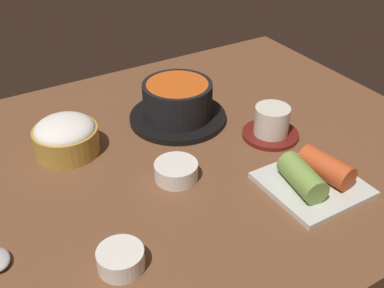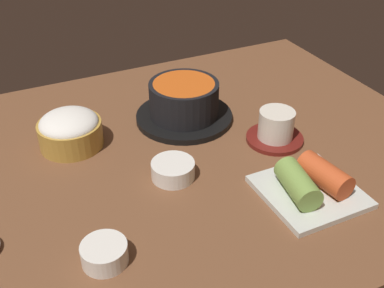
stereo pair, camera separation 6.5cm
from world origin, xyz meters
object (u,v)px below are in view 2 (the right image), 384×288
rice_bowl (70,130)px  banchan_cup_center (173,169)px  side_bowl_near (104,253)px  tea_cup_with_saucer (276,128)px  stone_pot (184,103)px  kimchi_plate (310,184)px

rice_bowl → banchan_cup_center: (12.99, -16.88, -1.78)cm
banchan_cup_center → side_bowl_near: same height
tea_cup_with_saucer → banchan_cup_center: tea_cup_with_saucer is taller
banchan_cup_center → tea_cup_with_saucer: bearing=5.4°
stone_pot → kimchi_plate: size_ratio=1.30×
rice_bowl → tea_cup_with_saucer: rice_bowl is taller
banchan_cup_center → side_bowl_near: 20.45cm
tea_cup_with_saucer → side_bowl_near: (-37.41, -15.12, -1.16)cm
stone_pot → banchan_cup_center: bearing=-120.3°
rice_bowl → stone_pot: bearing=-1.3°
tea_cup_with_saucer → kimchi_plate: size_ratio=0.72×
rice_bowl → side_bowl_near: (-2.75, -29.93, -1.78)cm
stone_pot → tea_cup_with_saucer: bearing=-49.8°
stone_pot → kimchi_plate: stone_pot is taller
stone_pot → kimchi_plate: 31.06cm
tea_cup_with_saucer → stone_pot: bearing=130.2°
banchan_cup_center → side_bowl_near: bearing=-140.3°
stone_pot → side_bowl_near: bearing=-130.7°
rice_bowl → banchan_cup_center: rice_bowl is taller
rice_bowl → tea_cup_with_saucer: bearing=-23.1°
rice_bowl → banchan_cup_center: bearing=-52.4°
rice_bowl → side_bowl_near: size_ratio=1.81×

